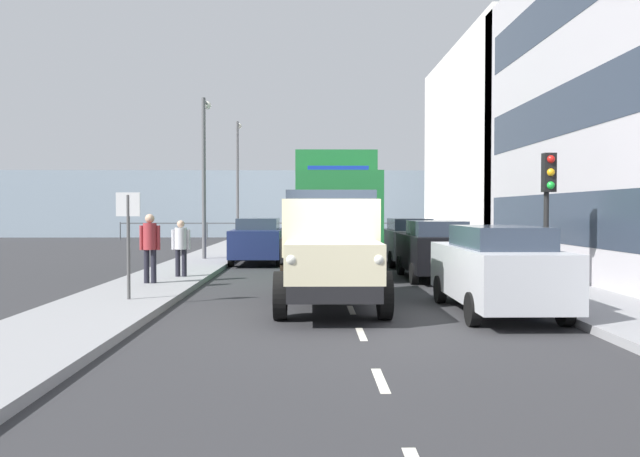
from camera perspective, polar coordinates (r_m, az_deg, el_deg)
The scene contains 19 objects.
ground_plane at distance 23.84m, azimuth 1.12°, elevation -3.22°, with size 80.00×80.00×0.00m, color #2D2D30.
sidewalk_left at distance 24.51m, azimuth 12.76°, elevation -2.95°, with size 2.36×41.93×0.15m, color gray.
sidewalk_right at distance 24.17m, azimuth -10.69°, elevation -3.01°, with size 2.36×41.93×0.15m, color gray.
road_centreline_markings at distance 23.50m, azimuth 1.15°, elevation -3.29°, with size 0.12×37.80×0.01m.
building_far_block at distance 33.09m, azimuth 16.92°, elevation 6.73°, with size 6.19×14.17×9.99m.
sea_horizon at distance 47.72m, azimuth 0.10°, elevation 2.22°, with size 80.00×0.80×5.00m, color #8C9EAD.
seawall_railing at distance 44.13m, azimuth 0.19°, elevation 0.21°, with size 28.08×0.08×1.20m.
truck_vintage_cream at distance 13.01m, azimuth 0.94°, elevation -2.09°, with size 2.17×5.64×2.43m.
lorry_cargo_green at distance 21.13m, azimuth 1.28°, elevation 1.78°, with size 2.58×8.20×3.87m.
car_silver_kerbside_near at distance 12.90m, azimuth 15.56°, elevation -3.44°, with size 1.80×4.48×1.72m.
car_black_kerbside_1 at distance 18.85m, azimuth 10.27°, elevation -1.82°, with size 1.80×4.11×1.72m.
car_grey_kerbside_2 at distance 23.73m, azimuth 7.94°, elevation -1.10°, with size 1.75×4.17×1.72m.
car_navy_oppositeside_0 at distance 24.26m, azimuth -5.57°, elevation -1.02°, with size 1.90×4.50×1.72m.
pedestrian_couple_a at distance 16.87m, azimuth -15.03°, elevation -1.21°, with size 0.53×0.34×1.78m.
pedestrian_by_lamp at distance 18.35m, azimuth -12.39°, elevation -1.34°, with size 0.53×0.34×1.59m.
traffic_light_near at distance 15.68m, azimuth 19.81°, elevation 3.18°, with size 0.28×0.41×3.20m.
lamp_post_promenade at distance 25.26m, azimuth -10.34°, elevation 5.84°, with size 0.32×1.14×6.24m.
lamp_post_far at distance 37.08m, azimuth -7.40°, elevation 5.12°, with size 0.32×1.14×6.99m.
street_sign at distance 13.92m, azimuth -16.85°, elevation 0.17°, with size 0.50×0.07×2.25m.
Camera 1 is at (0.84, 11.25, 2.03)m, focal length 35.62 mm.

